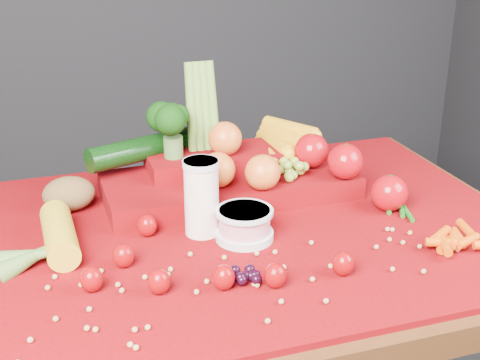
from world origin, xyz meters
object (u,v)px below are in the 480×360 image
object	(u,v)px
milk_glass	(201,195)
produce_mound	(236,167)
table	(243,275)
yogurt_bowl	(244,223)

from	to	relation	value
milk_glass	produce_mound	xyz separation A→B (m)	(0.12, 0.16, -0.02)
table	yogurt_bowl	bearing A→B (deg)	-106.12
table	yogurt_bowl	distance (m)	0.15
milk_glass	produce_mound	world-z (taller)	produce_mound
table	yogurt_bowl	world-z (taller)	yogurt_bowl
milk_glass	produce_mound	size ratio (longest dim) A/B	0.24
produce_mound	yogurt_bowl	bearing A→B (deg)	-103.85
table	milk_glass	size ratio (longest dim) A/B	7.62
milk_glass	yogurt_bowl	xyz separation A→B (m)	(0.07, -0.05, -0.05)
produce_mound	milk_glass	bearing A→B (deg)	-126.88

